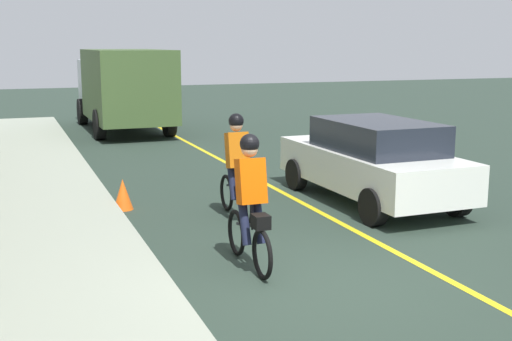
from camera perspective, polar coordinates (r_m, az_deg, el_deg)
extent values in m
plane|color=#28382E|center=(8.42, 5.88, -9.94)|extent=(80.00, 80.00, 0.00)
cube|color=yellow|center=(9.21, 14.91, -8.38)|extent=(36.00, 0.12, 0.01)
cube|color=#98A08E|center=(7.60, -18.27, -12.21)|extent=(40.00, 3.20, 0.15)
torus|color=black|center=(12.00, -2.55, -1.92)|extent=(0.66, 0.07, 0.66)
torus|color=black|center=(11.02, -0.90, -3.05)|extent=(0.66, 0.07, 0.66)
cube|color=black|center=(11.45, -1.77, -1.24)|extent=(0.93, 0.05, 0.24)
cylinder|color=black|center=(11.28, -1.53, -0.65)|extent=(0.03, 0.03, 0.35)
cube|color=#CD620D|center=(11.24, -1.62, 1.77)|extent=(0.35, 0.36, 0.63)
sphere|color=tan|center=(11.23, -1.72, 3.92)|extent=(0.22, 0.22, 0.22)
sphere|color=black|center=(11.22, -1.72, 4.28)|extent=(0.26, 0.26, 0.26)
cylinder|color=#191E38|center=(11.29, -2.06, -0.90)|extent=(0.34, 0.12, 0.65)
cylinder|color=#191E38|center=(11.35, -1.10, -0.83)|extent=(0.34, 0.12, 0.65)
cube|color=black|center=(10.98, -0.99, -0.87)|extent=(0.24, 0.20, 0.18)
torus|color=black|center=(9.50, -1.70, -5.36)|extent=(0.66, 0.07, 0.66)
torus|color=black|center=(8.55, 0.53, -7.21)|extent=(0.66, 0.07, 0.66)
cube|color=black|center=(8.95, -0.65, -4.71)|extent=(0.93, 0.05, 0.24)
cylinder|color=black|center=(8.77, -0.33, -4.01)|extent=(0.03, 0.03, 0.35)
cube|color=#E25104|center=(8.71, -0.44, -0.91)|extent=(0.35, 0.36, 0.63)
sphere|color=tan|center=(8.68, -0.55, 1.87)|extent=(0.22, 0.22, 0.22)
sphere|color=black|center=(8.67, -0.56, 2.33)|extent=(0.26, 0.26, 0.26)
cylinder|color=#191E38|center=(8.78, -1.01, -4.34)|extent=(0.34, 0.12, 0.65)
cylinder|color=#191E38|center=(8.85, 0.22, -4.22)|extent=(0.34, 0.12, 0.65)
cube|color=black|center=(8.47, 0.42, -4.41)|extent=(0.24, 0.20, 0.18)
cube|color=white|center=(12.77, 9.83, 0.28)|extent=(4.43, 1.87, 0.70)
cube|color=#1E232D|center=(12.50, 10.40, 2.96)|extent=(2.49, 1.62, 0.56)
cylinder|color=black|center=(13.73, 3.49, -0.33)|extent=(0.64, 0.23, 0.64)
cylinder|color=black|center=(14.52, 9.57, 0.16)|extent=(0.64, 0.23, 0.64)
cylinder|color=black|center=(11.16, 10.05, -3.10)|extent=(0.64, 0.23, 0.64)
cylinder|color=black|center=(12.13, 16.91, -2.29)|extent=(0.64, 0.23, 0.64)
cube|color=#3F592E|center=(22.49, -10.99, 7.23)|extent=(4.78, 2.44, 2.30)
cube|color=silver|center=(25.86, -12.37, 7.19)|extent=(1.84, 2.22, 1.90)
cylinder|color=black|center=(25.65, -14.71, 4.92)|extent=(0.96, 0.31, 0.96)
cylinder|color=black|center=(26.00, -9.79, 5.20)|extent=(0.96, 0.31, 0.96)
cylinder|color=black|center=(21.37, -13.32, 3.86)|extent=(0.96, 0.31, 0.96)
cylinder|color=black|center=(21.79, -7.47, 4.19)|extent=(0.96, 0.31, 0.96)
cone|color=#F85E15|center=(12.30, -11.37, -2.02)|extent=(0.36, 0.36, 0.57)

